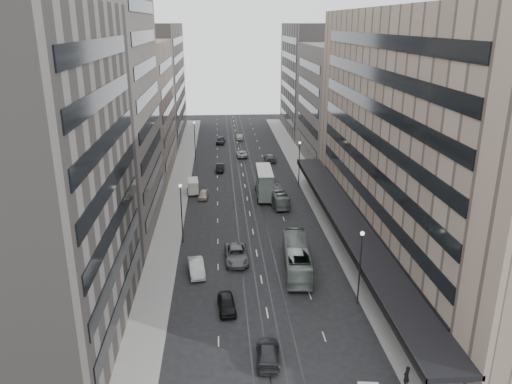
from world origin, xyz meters
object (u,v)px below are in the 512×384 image
object	(u,v)px
panel_van	(193,186)
sedan_1	(196,268)
bus_near	(297,257)
sedan_2	(236,255)
bus_far	(277,196)
pedestrian	(406,376)
sedan_0	(227,304)
double_decker	(264,182)

from	to	relation	value
panel_van	sedan_1	world-z (taller)	panel_van
bus_near	sedan_2	world-z (taller)	bus_near
sedan_2	panel_van	bearing A→B (deg)	102.01
bus_far	sedan_2	bearing A→B (deg)	64.18
sedan_2	pedestrian	xyz separation A→B (m)	(12.90, -23.83, 0.24)
sedan_2	sedan_1	bearing A→B (deg)	-150.04
panel_van	sedan_0	distance (m)	38.00
double_decker	sedan_0	xyz separation A→B (m)	(-7.10, -34.92, -1.88)
sedan_0	bus_near	bearing A→B (deg)	39.72
sedan_0	sedan_1	world-z (taller)	sedan_1
panel_van	sedan_1	size ratio (longest dim) A/B	0.83
pedestrian	bus_near	bearing A→B (deg)	-106.84
panel_van	sedan_1	distance (m)	29.52
pedestrian	double_decker	bearing A→B (deg)	-113.68
bus_near	double_decker	size ratio (longest dim) A/B	1.34
double_decker	panel_van	distance (m)	12.54
sedan_1	sedan_2	size ratio (longest dim) A/B	0.81
bus_far	sedan_0	size ratio (longest dim) A/B	2.17
sedan_1	sedan_0	bearing A→B (deg)	-74.97
double_decker	sedan_2	world-z (taller)	double_decker
bus_far	sedan_0	world-z (taller)	bus_far
bus_near	panel_van	world-z (taller)	bus_near
sedan_2	pedestrian	distance (m)	27.10
panel_van	pedestrian	xyz separation A→B (m)	(19.40, -50.30, -0.28)
double_decker	pedestrian	size ratio (longest dim) A/B	4.79
bus_near	sedan_1	world-z (taller)	bus_near
sedan_0	bus_far	bearing A→B (deg)	69.94
sedan_0	pedestrian	bearing A→B (deg)	-45.88
sedan_1	bus_far	bearing A→B (deg)	54.79
bus_far	double_decker	xyz separation A→B (m)	(-1.76, 3.27, 1.30)
bus_near	panel_van	size ratio (longest dim) A/B	2.95
pedestrian	sedan_2	bearing A→B (deg)	-93.87
double_decker	bus_far	bearing A→B (deg)	-60.33
sedan_1	pedestrian	size ratio (longest dim) A/B	2.62
sedan_1	pedestrian	distance (m)	27.36
bus_near	sedan_1	distance (m)	11.97
bus_far	panel_van	size ratio (longest dim) A/B	2.35
sedan_0	sedan_2	distance (m)	11.27
panel_van	sedan_2	xyz separation A→B (m)	(6.50, -26.47, -0.52)
bus_near	sedan_0	world-z (taller)	bus_near
bus_far	sedan_2	xyz separation A→B (m)	(-7.44, -20.48, -0.48)
bus_far	pedestrian	distance (m)	44.64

